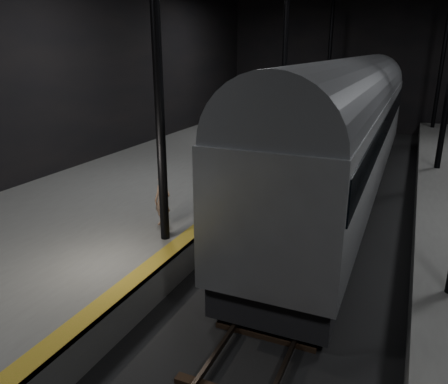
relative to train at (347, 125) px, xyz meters
The scene contains 6 objects.
ground 5.64m from the train, 90.00° to the right, with size 44.00×44.00×0.00m, color black.
platform_left 9.22m from the train, 148.54° to the right, with size 9.00×43.80×1.00m, color #525250.
tactile_strip 6.06m from the train, 125.30° to the right, with size 0.50×43.80×0.01m, color olive.
track 5.60m from the train, 90.00° to the right, with size 2.40×43.00×0.24m.
train is the anchor object (origin of this frame).
woman 9.02m from the train, 119.29° to the right, with size 0.59×0.39×1.62m, color #9A775E.
Camera 1 is at (2.52, -14.18, 6.36)m, focal length 35.00 mm.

